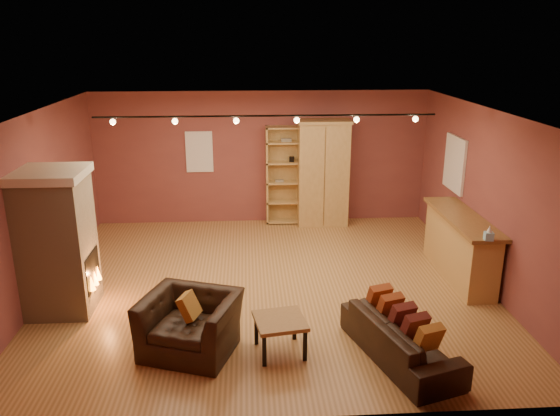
{
  "coord_description": "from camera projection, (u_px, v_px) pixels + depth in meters",
  "views": [
    {
      "loc": [
        -0.32,
        -8.08,
        3.9
      ],
      "look_at": [
        0.2,
        0.2,
        1.25
      ],
      "focal_mm": 35.0,
      "sensor_mm": 36.0,
      "label": 1
    }
  ],
  "objects": [
    {
      "name": "floor",
      "position": [
        268.0,
        285.0,
        8.89
      ],
      "size": [
        7.0,
        7.0,
        0.0
      ],
      "primitive_type": "plane",
      "color": "olive",
      "rests_on": "ground"
    },
    {
      "name": "ceiling",
      "position": [
        267.0,
        112.0,
        8.04
      ],
      "size": [
        7.0,
        7.0,
        0.0
      ],
      "primitive_type": "plane",
      "rotation": [
        3.14,
        0.0,
        0.0
      ],
      "color": "brown",
      "rests_on": "back_wall"
    },
    {
      "name": "back_wall",
      "position": [
        261.0,
        158.0,
        11.55
      ],
      "size": [
        7.0,
        0.02,
        2.8
      ],
      "primitive_type": "cube",
      "color": "brown",
      "rests_on": "floor"
    },
    {
      "name": "left_wall",
      "position": [
        37.0,
        207.0,
        8.25
      ],
      "size": [
        0.02,
        6.5,
        2.8
      ],
      "primitive_type": "cube",
      "color": "brown",
      "rests_on": "floor"
    },
    {
      "name": "right_wall",
      "position": [
        487.0,
        199.0,
        8.67
      ],
      "size": [
        0.02,
        6.5,
        2.8
      ],
      "primitive_type": "cube",
      "color": "brown",
      "rests_on": "floor"
    },
    {
      "name": "fireplace",
      "position": [
        58.0,
        242.0,
        7.81
      ],
      "size": [
        1.01,
        0.98,
        2.12
      ],
      "color": "#C5B088",
      "rests_on": "floor"
    },
    {
      "name": "back_window",
      "position": [
        199.0,
        152.0,
        11.41
      ],
      "size": [
        0.56,
        0.04,
        0.86
      ],
      "primitive_type": "cube",
      "color": "white",
      "rests_on": "back_wall"
    },
    {
      "name": "bookcase",
      "position": [
        286.0,
        174.0,
        11.58
      ],
      "size": [
        0.85,
        0.33,
        2.09
      ],
      "color": "tan",
      "rests_on": "floor"
    },
    {
      "name": "armoire",
      "position": [
        323.0,
        173.0,
        11.44
      ],
      "size": [
        1.1,
        0.63,
        2.24
      ],
      "color": "tan",
      "rests_on": "floor"
    },
    {
      "name": "bar_counter",
      "position": [
        460.0,
        246.0,
        9.07
      ],
      "size": [
        0.6,
        2.22,
        1.06
      ],
      "color": "tan",
      "rests_on": "floor"
    },
    {
      "name": "tissue_box",
      "position": [
        489.0,
        234.0,
        7.85
      ],
      "size": [
        0.12,
        0.12,
        0.21
      ],
      "rotation": [
        0.0,
        0.0,
        -0.13
      ],
      "color": "#8DC6E2",
      "rests_on": "bar_counter"
    },
    {
      "name": "right_window",
      "position": [
        455.0,
        164.0,
        9.93
      ],
      "size": [
        0.05,
        0.9,
        1.0
      ],
      "primitive_type": "cube",
      "color": "white",
      "rests_on": "right_wall"
    },
    {
      "name": "loveseat",
      "position": [
        401.0,
        331.0,
        6.78
      ],
      "size": [
        1.07,
        1.93,
        0.77
      ],
      "rotation": [
        0.0,
        0.0,
        1.87
      ],
      "color": "black",
      "rests_on": "floor"
    },
    {
      "name": "armchair",
      "position": [
        190.0,
        315.0,
        6.91
      ],
      "size": [
        1.33,
        1.08,
        1.01
      ],
      "rotation": [
        0.0,
        0.0,
        -0.33
      ],
      "color": "black",
      "rests_on": "floor"
    },
    {
      "name": "coffee_table",
      "position": [
        280.0,
        324.0,
        6.9
      ],
      "size": [
        0.71,
        0.71,
        0.47
      ],
      "rotation": [
        0.0,
        0.0,
        0.17
      ],
      "color": "olive",
      "rests_on": "floor"
    },
    {
      "name": "track_rail",
      "position": [
        267.0,
        118.0,
        8.26
      ],
      "size": [
        5.2,
        0.09,
        0.13
      ],
      "color": "black",
      "rests_on": "ceiling"
    }
  ]
}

